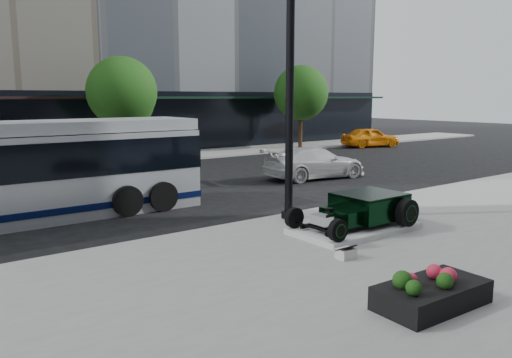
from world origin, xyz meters
TOP-DOWN VIEW (x-y plane):
  - ground at (0.00, 0.00)m, footprint 120.00×120.00m
  - sidewalk_far at (0.00, 14.00)m, footprint 70.00×4.00m
  - street_trees at (1.15, 13.07)m, footprint 29.80×3.80m
  - display_plinth at (0.21, -4.68)m, footprint 3.40×1.80m
  - hot_rod at (0.54, -4.68)m, footprint 3.22×2.00m
  - info_plaque at (-1.66, -6.13)m, footprint 0.41×0.32m
  - lamppost at (-0.26, -2.52)m, footprint 0.43×0.43m
  - flower_planter at (-2.37, -8.76)m, footprint 2.06×1.10m
  - white_sedan at (5.89, 2.89)m, footprint 5.07×2.60m
  - yellow_taxi at (19.04, 10.94)m, footprint 4.58×2.92m

SIDE VIEW (x-z plane):
  - ground at x=0.00m, z-range 0.00..0.00m
  - sidewalk_far at x=0.00m, z-range 0.00..0.12m
  - display_plinth at x=0.21m, z-range 0.12..0.27m
  - info_plaque at x=-1.66m, z-range 0.09..0.40m
  - flower_planter at x=-2.37m, z-range 0.03..0.69m
  - hot_rod at x=0.54m, z-range 0.29..1.10m
  - white_sedan at x=5.89m, z-range 0.00..1.41m
  - yellow_taxi at x=19.04m, z-range 0.00..1.45m
  - lamppost at x=-0.26m, z-range -0.17..7.57m
  - street_trees at x=1.15m, z-range 0.92..6.62m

